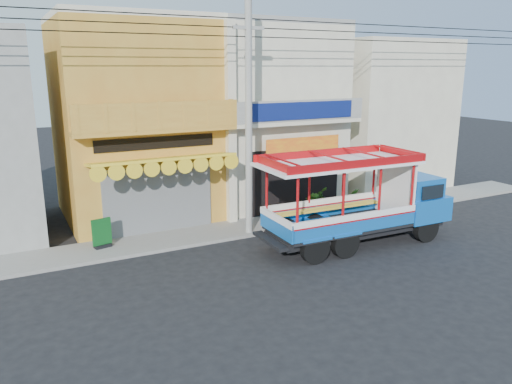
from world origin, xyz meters
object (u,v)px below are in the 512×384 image
at_px(green_sign, 102,235).
at_px(utility_pole, 252,102).
at_px(potted_plant_c, 355,198).
at_px(potted_plant_b, 315,204).
at_px(songthaew_truck, 369,199).
at_px(potted_plant_a, 316,202).

bearing_deg(green_sign, utility_pole, -9.07).
distance_m(green_sign, potted_plant_c, 11.08).
height_order(potted_plant_b, potted_plant_c, potted_plant_b).
bearing_deg(songthaew_truck, utility_pole, 141.66).
height_order(songthaew_truck, potted_plant_a, songthaew_truck).
xyz_separation_m(potted_plant_a, potted_plant_c, (2.16, 0.12, -0.14)).
relative_size(potted_plant_a, potted_plant_b, 1.22).
bearing_deg(potted_plant_c, potted_plant_b, -64.84).
relative_size(potted_plant_a, potted_plant_c, 1.34).
relative_size(green_sign, potted_plant_a, 0.92).
relative_size(songthaew_truck, potted_plant_b, 7.85).
distance_m(utility_pole, songthaew_truck, 5.51).
height_order(green_sign, potted_plant_b, green_sign).
height_order(songthaew_truck, potted_plant_b, songthaew_truck).
bearing_deg(potted_plant_a, potted_plant_c, -46.64).
height_order(utility_pole, songthaew_truck, utility_pole).
relative_size(utility_pole, potted_plant_b, 30.17).
relative_size(songthaew_truck, potted_plant_c, 8.57).
bearing_deg(potted_plant_a, potted_plant_b, 159.16).
xyz_separation_m(utility_pole, potted_plant_c, (5.61, 0.89, -4.49)).
distance_m(songthaew_truck, potted_plant_a, 3.58).
bearing_deg(utility_pole, potted_plant_a, 12.63).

